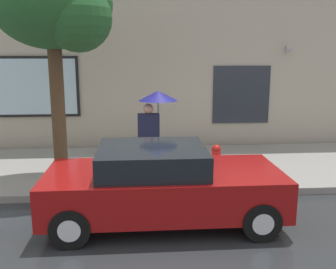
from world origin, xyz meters
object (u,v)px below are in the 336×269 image
fire_hydrant (216,159)px  street_tree (57,8)px  parked_car (162,185)px  pedestrian_with_umbrella (154,111)px

fire_hydrant → street_tree: 4.90m
parked_car → street_tree: size_ratio=0.85×
pedestrian_with_umbrella → street_tree: 3.03m
pedestrian_with_umbrella → street_tree: size_ratio=0.41×
fire_hydrant → street_tree: (-3.52, 0.03, 3.41)m
fire_hydrant → pedestrian_with_umbrella: 1.88m
fire_hydrant → parked_car: bearing=-122.9°
fire_hydrant → street_tree: size_ratio=0.15×
parked_car → fire_hydrant: bearing=57.1°
street_tree → parked_car: bearing=-47.2°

